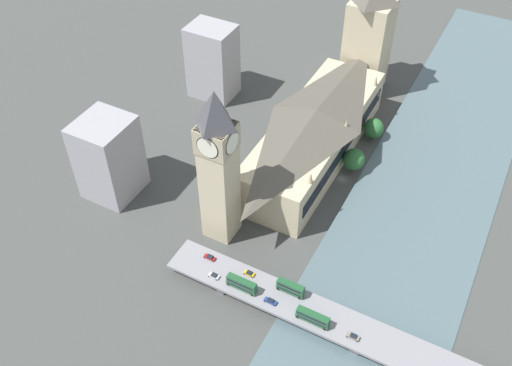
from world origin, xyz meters
name	(u,v)px	position (x,y,z in m)	size (l,w,h in m)	color
ground_plane	(342,179)	(0.00, 0.00, 0.00)	(600.00, 600.00, 0.00)	#424442
river_water	(420,206)	(-34.44, 0.00, 0.15)	(56.89, 360.00, 0.30)	#4C6066
parliament_hall	(315,134)	(17.63, -8.00, 12.95)	(29.73, 96.81, 26.07)	#C1B28E
clock_tower	(218,163)	(31.24, 50.10, 36.05)	(12.59, 12.59, 66.89)	#C1B28E
victoria_tower	(368,38)	(17.69, -70.37, 28.44)	(19.92, 19.92, 60.89)	#C1B28E
road_bridge	(361,334)	(-34.44, 70.80, 3.77)	(145.78, 14.03, 4.68)	slate
double_decker_bus_lead	(291,288)	(-6.68, 67.27, 7.41)	(10.19, 2.51, 4.93)	#235B33
double_decker_bus_mid	(242,284)	(9.17, 73.83, 7.37)	(11.34, 2.57, 4.89)	#235B33
double_decker_bus_rear	(313,317)	(-18.32, 74.45, 7.22)	(11.74, 2.58, 4.60)	#235B33
car_northbound_mid	(214,276)	(20.36, 74.13, 5.36)	(4.01, 1.91, 1.37)	silver
car_northbound_tail	(353,336)	(-32.61, 73.80, 5.39)	(4.27, 1.80, 1.43)	slate
car_southbound_lead	(249,273)	(9.69, 67.24, 5.35)	(3.96, 1.75, 1.35)	gold
car_southbound_tail	(210,257)	(26.09, 67.66, 5.36)	(4.45, 1.83, 1.38)	maroon
car_southbound_extra	(271,301)	(-2.44, 74.24, 5.37)	(4.53, 1.77, 1.38)	navy
city_block_west	(109,158)	(83.32, 51.11, 17.77)	(20.43, 21.88, 35.54)	#939399
city_block_center	(213,62)	(82.49, -29.19, 18.76)	(21.87, 17.35, 37.52)	#939399
tree_embankment_near	(354,159)	(-1.91, -6.56, 7.16)	(9.54, 9.54, 11.94)	brown
tree_embankment_mid	(374,128)	(-1.94, -32.28, 6.20)	(9.38, 9.38, 10.90)	brown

